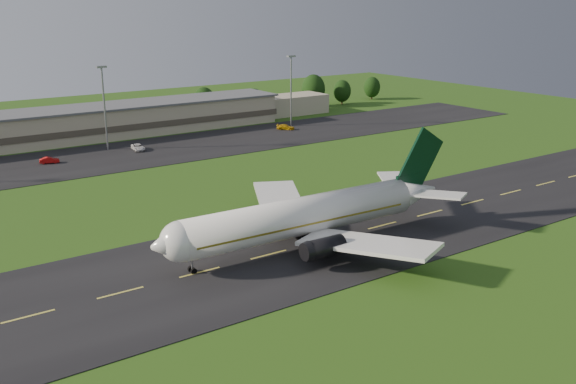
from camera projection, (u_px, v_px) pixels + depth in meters
ground at (269, 255)px, 91.75m from camera, size 360.00×360.00×0.00m
taxiway at (269, 255)px, 91.74m from camera, size 220.00×30.00×0.10m
apron at (99, 158)px, 148.44m from camera, size 260.00×30.00×0.10m
airliner at (306, 216)px, 93.98m from camera, size 51.28×42.16×15.57m
terminal at (91, 123)px, 169.86m from camera, size 145.00×16.00×8.40m
light_mast_centre at (104, 98)px, 153.87m from camera, size 2.40×1.20×20.35m
light_mast_east at (291, 82)px, 183.95m from camera, size 2.40×1.20×20.35m
tree_line at (165, 106)px, 191.51m from camera, size 196.67×9.29×11.09m
service_vehicle_b at (49, 160)px, 143.62m from camera, size 4.49×2.56×1.40m
service_vehicle_c at (138, 147)px, 156.24m from camera, size 3.16×5.66×1.50m
service_vehicle_d at (286, 127)px, 181.72m from camera, size 5.06×4.98×1.46m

